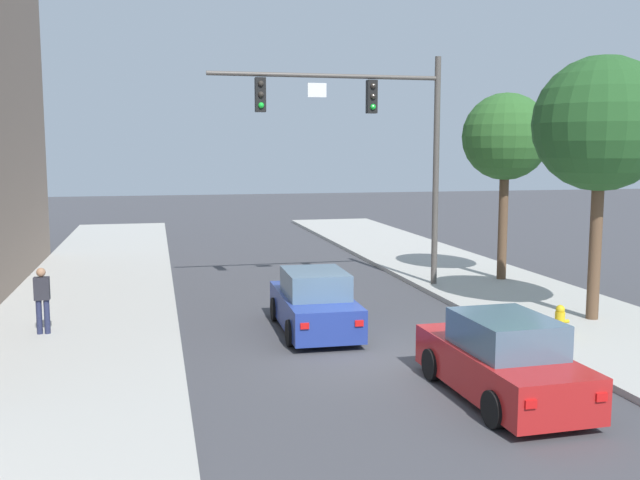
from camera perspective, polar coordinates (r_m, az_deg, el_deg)
name	(u,v)px	position (r m, az deg, el deg)	size (l,w,h in m)	color
ground_plane	(365,357)	(16.32, 3.60, -9.32)	(120.00, 120.00, 0.00)	#424247
sidewalk_left	(60,374)	(15.79, -20.01, -10.03)	(5.00, 60.00, 0.15)	#B2AFA8
sidewalk_right	(620,337)	(19.13, 22.77, -7.16)	(5.00, 60.00, 0.15)	#B2AFA8
traffic_signal_mast	(373,126)	(23.37, 4.26, 9.03)	(7.59, 0.38, 7.50)	#514C47
car_lead_blue	(314,304)	(18.37, -0.46, -5.10)	(1.90, 4.27, 1.60)	navy
car_following_red	(502,361)	(13.95, 14.29, -9.32)	(1.92, 4.28, 1.60)	#B21E1E
pedestrian_sidewalk_left_walker	(42,297)	(18.77, -21.27, -4.27)	(0.36, 0.22, 1.64)	#232847
fire_hydrant	(560,319)	(18.57, 18.57, -6.02)	(0.48, 0.24, 0.72)	gold
street_tree_nearest	(601,125)	(20.08, 21.50, 8.54)	(3.50, 3.50, 6.91)	brown
street_tree_second	(506,138)	(25.49, 14.58, 7.89)	(2.97, 2.97, 6.42)	brown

